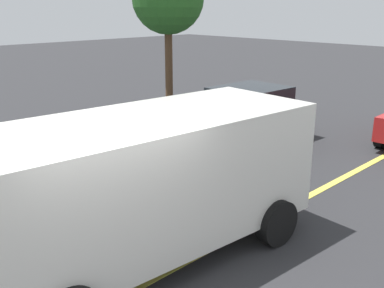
{
  "coord_description": "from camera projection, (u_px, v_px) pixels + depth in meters",
  "views": [
    {
      "loc": [
        -2.69,
        -4.26,
        3.69
      ],
      "look_at": [
        2.93,
        1.49,
        1.18
      ],
      "focal_mm": 41.6,
      "sensor_mm": 36.0,
      "label": 1
    }
  ],
  "objects": [
    {
      "name": "white_van",
      "position": [
        149.0,
        179.0,
        6.5
      ],
      "size": [
        5.34,
        2.59,
        2.2
      ],
      "color": "silver",
      "rests_on": "ground_plane"
    },
    {
      "name": "car_black_crossing",
      "position": [
        245.0,
        116.0,
        12.2
      ],
      "size": [
        4.14,
        2.21,
        1.57
      ],
      "color": "black",
      "rests_on": "ground_plane"
    },
    {
      "name": "lane_marking_centre",
      "position": [
        254.0,
        225.0,
        7.8
      ],
      "size": [
        28.0,
        0.16,
        0.01
      ],
      "primitive_type": "cube",
      "color": "#E0D14C"
    }
  ]
}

